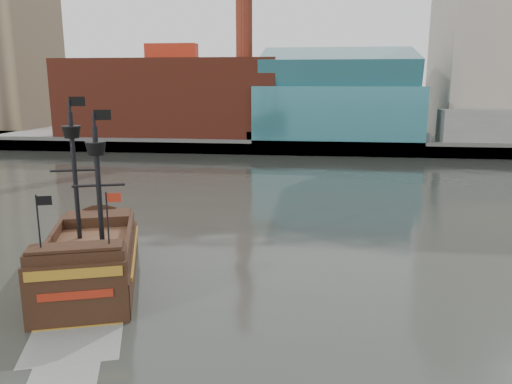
# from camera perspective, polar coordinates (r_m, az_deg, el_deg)

# --- Properties ---
(ground) EXTENTS (400.00, 400.00, 0.00)m
(ground) POSITION_cam_1_polar(r_m,az_deg,el_deg) (29.38, -7.26, -13.37)
(ground) COLOR #262823
(ground) RESTS_ON ground
(promenade_far) EXTENTS (220.00, 60.00, 2.00)m
(promenade_far) POSITION_cam_1_polar(r_m,az_deg,el_deg) (118.35, 3.85, 6.75)
(promenade_far) COLOR slate
(promenade_far) RESTS_ON ground
(seawall) EXTENTS (220.00, 1.00, 2.60)m
(seawall) POSITION_cam_1_polar(r_m,az_deg,el_deg) (89.07, 2.72, 5.08)
(seawall) COLOR #4C4C49
(seawall) RESTS_ON ground
(skyline) EXTENTS (149.00, 45.00, 62.00)m
(skyline) POSITION_cam_1_polar(r_m,az_deg,el_deg) (110.77, 6.63, 18.52)
(skyline) COLOR #7A6749
(skyline) RESTS_ON promenade_far
(pirate_ship) EXTENTS (10.20, 17.69, 12.70)m
(pirate_ship) POSITION_cam_1_polar(r_m,az_deg,el_deg) (34.48, -18.31, -7.86)
(pirate_ship) COLOR black
(pirate_ship) RESTS_ON ground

